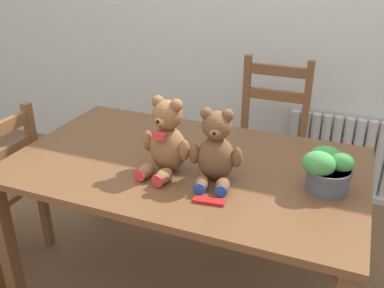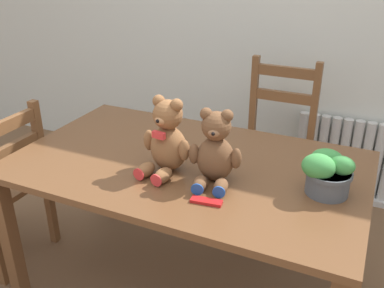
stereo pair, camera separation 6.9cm
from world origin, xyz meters
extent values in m
cylinder|color=beige|center=(0.28, 1.67, 0.28)|extent=(0.06, 0.06, 0.56)
cylinder|color=beige|center=(0.35, 1.67, 0.28)|extent=(0.06, 0.06, 0.56)
cylinder|color=beige|center=(0.42, 1.67, 0.28)|extent=(0.06, 0.06, 0.56)
cylinder|color=beige|center=(0.48, 1.67, 0.28)|extent=(0.06, 0.06, 0.56)
cylinder|color=beige|center=(0.55, 1.67, 0.28)|extent=(0.06, 0.06, 0.56)
cylinder|color=beige|center=(0.62, 1.67, 0.28)|extent=(0.06, 0.06, 0.56)
cylinder|color=beige|center=(0.69, 1.67, 0.28)|extent=(0.06, 0.06, 0.56)
cylinder|color=beige|center=(0.76, 1.67, 0.28)|extent=(0.06, 0.06, 0.56)
cylinder|color=beige|center=(0.83, 1.67, 0.28)|extent=(0.06, 0.06, 0.56)
cube|color=beige|center=(0.59, 1.67, 0.02)|extent=(0.69, 0.10, 0.04)
cube|color=brown|center=(0.00, 0.45, 0.70)|extent=(1.49, 0.89, 0.03)
cube|color=brown|center=(-0.70, 0.05, 0.34)|extent=(0.06, 0.06, 0.69)
cube|color=brown|center=(-0.70, 0.84, 0.34)|extent=(0.06, 0.06, 0.69)
cube|color=brown|center=(0.70, 0.84, 0.34)|extent=(0.06, 0.06, 0.69)
cube|color=brown|center=(0.18, 1.20, 0.44)|extent=(0.41, 0.45, 0.03)
cube|color=brown|center=(0.37, 1.00, 0.21)|extent=(0.04, 0.04, 0.43)
cube|color=brown|center=(0.00, 1.00, 0.21)|extent=(0.04, 0.04, 0.43)
cube|color=brown|center=(0.37, 1.41, 0.48)|extent=(0.04, 0.04, 0.96)
cube|color=brown|center=(0.00, 1.41, 0.48)|extent=(0.04, 0.04, 0.96)
cube|color=brown|center=(0.18, 1.41, 0.89)|extent=(0.33, 0.03, 0.06)
cube|color=brown|center=(0.18, 1.41, 0.74)|extent=(0.33, 0.03, 0.06)
cube|color=brown|center=(-0.86, 0.48, 0.43)|extent=(0.04, 0.04, 0.86)
cube|color=brown|center=(-0.86, 0.29, 0.67)|extent=(0.03, 0.34, 0.06)
ellipsoid|color=brown|center=(-0.04, 0.36, 0.81)|extent=(0.17, 0.15, 0.19)
sphere|color=brown|center=(-0.04, 0.36, 0.96)|extent=(0.12, 0.12, 0.12)
sphere|color=brown|center=(0.00, 0.35, 1.01)|extent=(0.05, 0.05, 0.05)
sphere|color=brown|center=(-0.08, 0.36, 1.01)|extent=(0.05, 0.05, 0.05)
ellipsoid|color=#B2794C|center=(-0.05, 0.31, 0.95)|extent=(0.06, 0.05, 0.04)
sphere|color=black|center=(-0.05, 0.29, 0.95)|extent=(0.02, 0.02, 0.02)
ellipsoid|color=brown|center=(0.04, 0.33, 0.83)|extent=(0.05, 0.05, 0.09)
ellipsoid|color=brown|center=(-0.13, 0.35, 0.83)|extent=(0.05, 0.05, 0.09)
ellipsoid|color=brown|center=(-0.01, 0.25, 0.74)|extent=(0.07, 0.10, 0.06)
cylinder|color=red|center=(-0.02, 0.21, 0.74)|extent=(0.05, 0.01, 0.05)
ellipsoid|color=brown|center=(-0.10, 0.27, 0.74)|extent=(0.07, 0.10, 0.06)
cylinder|color=red|center=(-0.11, 0.22, 0.74)|extent=(0.05, 0.01, 0.05)
cube|color=red|center=(-0.05, 0.30, 0.89)|extent=(0.06, 0.03, 0.03)
ellipsoid|color=brown|center=(0.16, 0.36, 0.81)|extent=(0.17, 0.15, 0.18)
sphere|color=brown|center=(0.16, 0.36, 0.95)|extent=(0.11, 0.11, 0.11)
sphere|color=brown|center=(0.20, 0.37, 0.99)|extent=(0.05, 0.05, 0.05)
sphere|color=brown|center=(0.12, 0.35, 0.99)|extent=(0.05, 0.05, 0.05)
ellipsoid|color=#8C5F3F|center=(0.17, 0.32, 0.94)|extent=(0.05, 0.05, 0.04)
sphere|color=black|center=(0.17, 0.30, 0.94)|extent=(0.01, 0.01, 0.01)
ellipsoid|color=brown|center=(0.25, 0.36, 0.83)|extent=(0.05, 0.05, 0.08)
ellipsoid|color=brown|center=(0.08, 0.33, 0.83)|extent=(0.05, 0.05, 0.08)
ellipsoid|color=brown|center=(0.22, 0.27, 0.74)|extent=(0.07, 0.10, 0.05)
cylinder|color=#1E4793|center=(0.23, 0.23, 0.74)|extent=(0.05, 0.01, 0.05)
ellipsoid|color=brown|center=(0.14, 0.26, 0.74)|extent=(0.07, 0.10, 0.05)
cylinder|color=#1E4793|center=(0.15, 0.22, 0.74)|extent=(0.05, 0.01, 0.05)
cylinder|color=#4C5156|center=(0.58, 0.44, 0.76)|extent=(0.16, 0.16, 0.09)
cylinder|color=#4C5156|center=(0.58, 0.44, 0.80)|extent=(0.17, 0.17, 0.02)
ellipsoid|color=#3D8E42|center=(0.62, 0.43, 0.84)|extent=(0.09, 0.07, 0.07)
ellipsoid|color=#3D8E42|center=(0.56, 0.49, 0.83)|extent=(0.12, 0.09, 0.08)
ellipsoid|color=#3D8E42|center=(0.54, 0.40, 0.84)|extent=(0.12, 0.10, 0.09)
cube|color=red|center=(0.20, 0.19, 0.72)|extent=(0.12, 0.05, 0.01)
camera|label=1|loc=(0.63, -1.05, 1.57)|focal=40.00mm
camera|label=2|loc=(0.69, -1.02, 1.57)|focal=40.00mm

